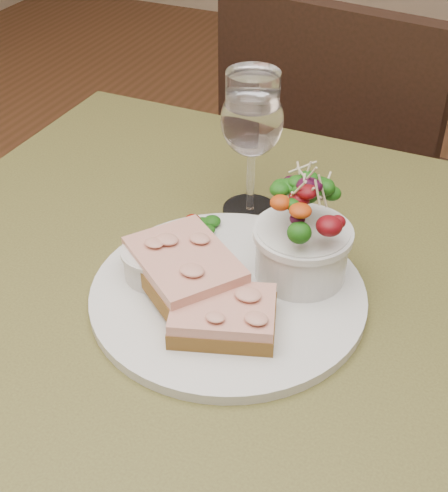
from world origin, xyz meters
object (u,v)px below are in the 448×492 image
at_px(sandwich_front, 223,316).
at_px(salad_bowl, 303,231).
at_px(sandwich_back, 185,267).
at_px(ramekin, 155,261).
at_px(chair_far, 341,252).
at_px(wine_glass, 252,125).
at_px(cafe_table, 209,351).
at_px(dinner_plate, 228,294).

bearing_deg(sandwich_front, salad_bowl, 50.88).
bearing_deg(sandwich_back, ramekin, -146.98).
bearing_deg(salad_bowl, chair_far, 98.62).
xyz_separation_m(sandwich_front, wine_glass, (-0.06, 0.22, 0.10)).
xyz_separation_m(cafe_table, ramekin, (-0.06, -0.02, 0.13)).
distance_m(chair_far, wine_glass, 0.81).
bearing_deg(salad_bowl, ramekin, -155.03).
distance_m(chair_far, ramekin, 0.89).
distance_m(dinner_plate, sandwich_back, 0.06).
relative_size(cafe_table, ramekin, 11.82).
distance_m(cafe_table, chair_far, 0.81).
distance_m(sandwich_back, salad_bowl, 0.13).
bearing_deg(wine_glass, cafe_table, -84.47).
bearing_deg(sandwich_back, cafe_table, 85.97).
bearing_deg(cafe_table, ramekin, -162.24).
distance_m(ramekin, salad_bowl, 0.17).
distance_m(ramekin, wine_glass, 0.21).
distance_m(chair_far, sandwich_front, 0.93).
bearing_deg(chair_far, salad_bowl, 107.14).
xyz_separation_m(sandwich_front, sandwich_back, (-0.06, 0.04, 0.01)).
bearing_deg(dinner_plate, cafe_table, 163.78).
bearing_deg(cafe_table, salad_bowl, 29.00).
relative_size(ramekin, wine_glass, 0.39).
distance_m(cafe_table, sandwich_back, 0.14).
bearing_deg(sandwich_front, sandwich_back, 128.12).
distance_m(dinner_plate, wine_glass, 0.21).
height_order(cafe_table, dinner_plate, dinner_plate).
bearing_deg(ramekin, wine_glass, 77.53).
xyz_separation_m(ramekin, salad_bowl, (0.15, 0.07, 0.04)).
bearing_deg(sandwich_front, cafe_table, 108.85).
height_order(sandwich_back, ramekin, sandwich_back).
bearing_deg(cafe_table, wine_glass, 95.53).
bearing_deg(ramekin, sandwich_back, -3.41).
relative_size(cafe_table, salad_bowl, 6.30).
bearing_deg(sandwich_back, dinner_plate, 50.53).
relative_size(sandwich_back, wine_glass, 0.90).
distance_m(cafe_table, ramekin, 0.15).
distance_m(sandwich_front, ramekin, 0.11).
height_order(chair_far, sandwich_back, chair_far).
bearing_deg(chair_far, sandwich_back, 98.14).
relative_size(cafe_table, sandwich_back, 5.08).
bearing_deg(wine_glass, dinner_plate, -75.29).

